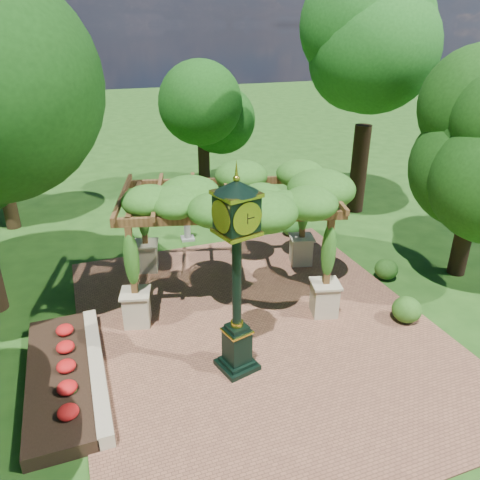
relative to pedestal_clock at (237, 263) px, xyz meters
name	(u,v)px	position (x,y,z in m)	size (l,w,h in m)	color
ground	(271,347)	(1.17, 0.48, -3.08)	(120.00, 120.00, 0.00)	#1E4714
brick_plaza	(257,327)	(1.17, 1.48, -3.06)	(10.00, 12.00, 0.04)	brown
border_wall	(97,369)	(-3.43, 0.98, -2.88)	(0.35, 5.00, 0.40)	#C6B793
flower_bed	(60,378)	(-4.33, 0.98, -2.90)	(1.50, 5.00, 0.36)	red
pedestal_clock	(237,263)	(0.00, 0.00, 0.00)	(1.24, 1.24, 5.16)	black
pergola	(227,196)	(1.05, 3.79, 0.29)	(7.35, 5.60, 4.11)	#C1B48F
sundial	(187,230)	(0.79, 8.27, -2.67)	(0.57, 0.57, 0.95)	gray
shrub_front	(407,310)	(5.45, 0.23, -2.66)	(0.86, 0.86, 0.78)	#2B5B1A
shrub_mid	(386,269)	(6.47, 2.62, -2.69)	(0.80, 0.80, 0.72)	#204814
shrub_back	(292,227)	(5.00, 7.12, -2.67)	(0.84, 0.84, 0.76)	#255E1B
tree_north	(202,106)	(3.34, 14.50, 1.27)	(3.84, 3.84, 6.35)	black
tree_east_far	(372,49)	(9.19, 8.81, 4.11)	(4.72, 4.72, 10.49)	black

